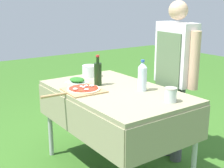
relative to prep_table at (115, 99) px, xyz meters
The scene contains 8 objects.
prep_table is the anchor object (origin of this frame).
person_cook 0.64m from the prep_table, 78.52° to the left, with size 0.56×0.22×1.51m.
pizza_on_peel 0.30m from the prep_table, 115.07° to the right, with size 0.33×0.54×0.05m.
oil_bottle 0.29m from the prep_table, 168.82° to the right, with size 0.07×0.07×0.28m.
water_bottle 0.31m from the prep_table, 46.77° to the left, with size 0.08×0.08×0.27m.
herb_container 0.44m from the prep_table, 159.88° to the right, with size 0.21×0.18×0.05m.
mixing_tub 0.56m from the prep_table, behind, with size 0.15×0.15×0.12m, color silver.
sauce_jar 0.55m from the prep_table, 15.76° to the left, with size 0.09×0.09×0.11m.
Camera 1 is at (2.07, -1.51, 1.50)m, focal length 50.00 mm.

